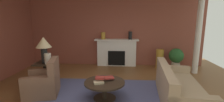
% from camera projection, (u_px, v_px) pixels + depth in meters
% --- Properties ---
extents(ground_plane, '(8.94, 8.94, 0.00)m').
position_uv_depth(ground_plane, '(105.00, 99.00, 4.14)').
color(ground_plane, brown).
extents(wall_fireplace, '(7.48, 0.12, 3.03)m').
position_uv_depth(wall_fireplace, '(113.00, 29.00, 6.94)').
color(wall_fireplace, brown).
rests_on(wall_fireplace, ground_plane).
extents(area_rug, '(3.45, 2.59, 0.01)m').
position_uv_depth(area_rug, '(105.00, 98.00, 4.14)').
color(area_rug, '#4C517A').
rests_on(area_rug, ground_plane).
extents(fireplace, '(1.80, 0.35, 1.13)m').
position_uv_depth(fireplace, '(117.00, 53.00, 6.92)').
color(fireplace, white).
rests_on(fireplace, ground_plane).
extents(sofa, '(1.12, 2.18, 0.85)m').
position_uv_depth(sofa, '(178.00, 90.00, 3.93)').
color(sofa, tan).
rests_on(sofa, ground_plane).
extents(armchair_near_window, '(0.96, 0.96, 0.95)m').
position_uv_depth(armchair_near_window, '(44.00, 83.00, 4.31)').
color(armchair_near_window, brown).
rests_on(armchair_near_window, ground_plane).
extents(coffee_table, '(1.00, 1.00, 0.45)m').
position_uv_depth(coffee_table, '(105.00, 86.00, 4.07)').
color(coffee_table, '#2D2319').
rests_on(coffee_table, ground_plane).
extents(side_table, '(0.56, 0.56, 0.70)m').
position_uv_depth(side_table, '(46.00, 72.00, 4.90)').
color(side_table, '#2D2319').
rests_on(side_table, ground_plane).
extents(table_lamp, '(0.44, 0.44, 0.75)m').
position_uv_depth(table_lamp, '(44.00, 45.00, 4.74)').
color(table_lamp, black).
rests_on(table_lamp, side_table).
extents(vase_mantel_left, '(0.17, 0.17, 0.28)m').
position_uv_depth(vase_mantel_left, '(103.00, 36.00, 6.76)').
color(vase_mantel_left, '#B7892D').
rests_on(vase_mantel_left, fireplace).
extents(vase_tall_corner, '(0.29, 0.29, 0.77)m').
position_uv_depth(vase_tall_corner, '(160.00, 59.00, 6.55)').
color(vase_tall_corner, '#B7892D').
rests_on(vase_tall_corner, ground_plane).
extents(vase_mantel_right, '(0.15, 0.15, 0.32)m').
position_uv_depth(vase_mantel_right, '(130.00, 35.00, 6.69)').
color(vase_mantel_right, black).
rests_on(vase_mantel_right, fireplace).
extents(vase_on_side_table, '(0.18, 0.18, 0.30)m').
position_uv_depth(vase_on_side_table, '(48.00, 59.00, 4.68)').
color(vase_on_side_table, beige).
rests_on(vase_on_side_table, side_table).
extents(book_red_cover, '(0.28, 0.24, 0.05)m').
position_uv_depth(book_red_cover, '(99.00, 82.00, 3.95)').
color(book_red_cover, tan).
rests_on(book_red_cover, coffee_table).
extents(book_art_folio, '(0.28, 0.25, 0.04)m').
position_uv_depth(book_art_folio, '(109.00, 78.00, 4.14)').
color(book_art_folio, maroon).
rests_on(book_art_folio, coffee_table).
extents(book_small_novel, '(0.23, 0.15, 0.05)m').
position_uv_depth(book_small_novel, '(100.00, 78.00, 4.01)').
color(book_small_novel, maroon).
rests_on(book_small_novel, coffee_table).
extents(potted_plant, '(0.56, 0.56, 0.83)m').
position_uv_depth(potted_plant, '(176.00, 57.00, 6.40)').
color(potted_plant, '#BCB29E').
rests_on(potted_plant, ground_plane).
extents(column_white, '(0.20, 0.20, 3.03)m').
position_uv_depth(column_white, '(199.00, 32.00, 5.78)').
color(column_white, white).
rests_on(column_white, ground_plane).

